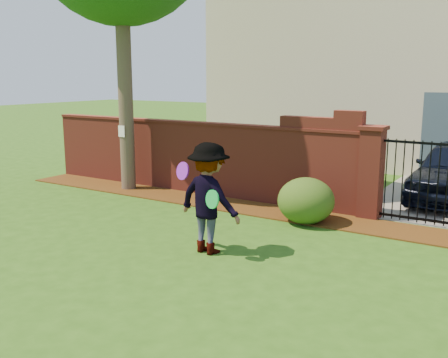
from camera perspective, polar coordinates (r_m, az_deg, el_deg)
The scene contains 11 objects.
ground at distance 8.64m, azimuth -8.10°, elevation -8.05°, with size 80.00×80.00×0.01m, color #295314.
mulch_bed at distance 11.75m, azimuth -1.10°, elevation -2.61°, with size 11.10×1.08×0.03m, color #3D220B.
brick_wall at distance 12.69m, azimuth -3.47°, elevation 2.62°, with size 8.70×0.31×2.16m.
pillar_left at distance 10.76m, azimuth 15.98°, elevation 0.77°, with size 0.50×0.50×1.88m.
iron_gate at distance 10.53m, azimuth 21.68°, elevation -0.39°, with size 1.78×0.03×1.60m.
house at distance 18.68m, azimuth 19.32°, elevation 11.70°, with size 12.40×6.40×6.30m.
paper_notice at distance 13.02m, azimuth -11.27°, elevation 5.19°, with size 0.20×0.01×0.28m, color white.
shrub_left at distance 10.19m, azimuth 9.04°, elevation -2.38°, with size 1.11×1.11×0.91m, color #234915.
man at distance 8.30m, azimuth -1.87°, elevation -2.19°, with size 1.17×0.67×1.81m, color gray.
frisbee_purple at distance 8.46m, azimuth -4.59°, elevation 0.89°, with size 0.30×0.30×0.03m, color purple.
frisbee_green at distance 7.95m, azimuth -1.31°, elevation -2.25°, with size 0.30×0.30×0.03m, color green.
Camera 1 is at (5.33, -6.18, 2.85)m, focal length 41.37 mm.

